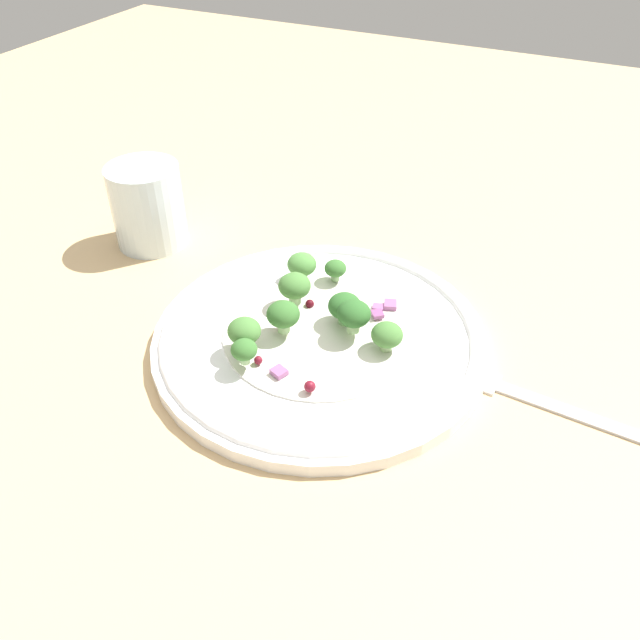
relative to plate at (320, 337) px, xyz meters
The scene contains 22 objects.
ground_plane 3.53cm from the plate, 78.06° to the right, with size 180.00×180.00×2.00cm, color tan.
plate is the anchor object (origin of this frame).
dressing_pool 0.44cm from the plate, behind, with size 16.68×16.68×0.20cm, color white.
broccoli_floret_0 8.00cm from the plate, 75.07° to the right, with size 2.06×2.06×2.09cm.
broccoli_floret_1 8.52cm from the plate, 52.44° to the right, with size 2.77×2.77×2.80cm.
broccoli_floret_2 4.03cm from the plate, 164.75° to the right, with size 2.86×2.86×2.89cm.
broccoli_floret_3 4.03cm from the plate, 30.56° to the left, with size 2.82×2.82×2.85cm.
broccoli_floret_4 7.09cm from the plate, 47.43° to the left, with size 2.74×2.74×2.78cm.
broccoli_floret_5 6.25cm from the plate, behind, with size 2.64×2.64×2.67cm.
broccoli_floret_6 7.88cm from the plate, 62.91° to the left, with size 2.12×2.12×2.14cm.
broccoli_floret_7 5.11cm from the plate, 33.33° to the right, with size 2.90×2.90×2.94cm.
broccoli_floret_8 3.36cm from the plate, 122.45° to the right, with size 2.87×2.87×2.90cm.
cranberry_0 7.48cm from the plate, 109.60° to the left, with size 0.91×0.91×0.91cm, color maroon.
cranberry_1 6.52cm from the plate, 65.21° to the left, with size 0.71×0.71×0.71cm, color maroon.
cranberry_2 4.25cm from the plate, 54.33° to the right, with size 0.81×0.81×0.81cm, color #4C0A14.
cranberry_3 3.55cm from the plate, 20.15° to the left, with size 0.91×0.91×0.91cm, color maroon.
onion_bit_0 6.18cm from the plate, 122.36° to the right, with size 0.88×1.00×0.52cm, color #A35B93.
onion_bit_1 5.51cm from the plate, 132.98° to the right, with size 1.04×0.97×0.35cm, color #934C84.
onion_bit_2 7.31cm from the plate, 124.97° to the right, with size 1.13×1.25×0.45cm, color #A35B93.
onion_bit_3 6.28cm from the plate, 86.56° to the left, with size 1.06×1.16×0.44cm, color #A35B93.
fork 19.74cm from the plate, behind, with size 18.68×3.20×0.50cm.
water_glass 24.95cm from the plate, 18.02° to the right, with size 7.44×7.44×8.60cm, color silver.
Camera 1 is at (-19.30, 41.85, 36.94)cm, focal length 36.60 mm.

